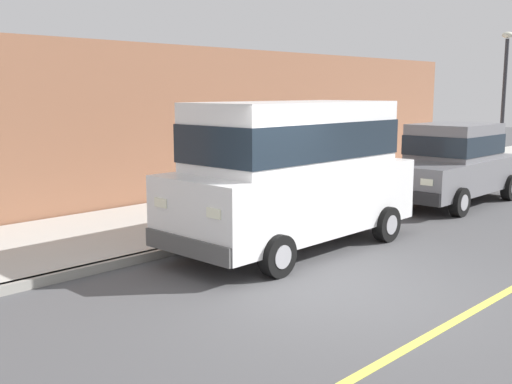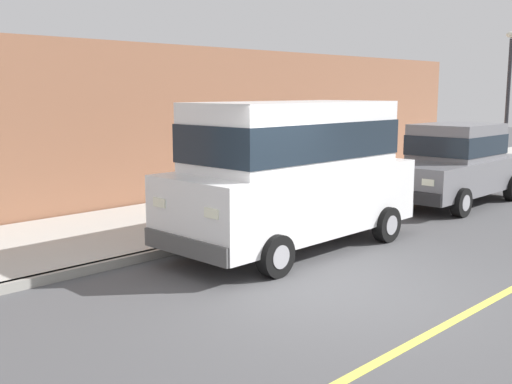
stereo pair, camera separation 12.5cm
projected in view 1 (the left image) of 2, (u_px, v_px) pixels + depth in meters
name	position (u px, v px, depth m)	size (l,w,h in m)	color
ground_plane	(337.00, 294.00, 8.24)	(80.00, 80.00, 0.00)	#4C4C4F
curb	(186.00, 247.00, 10.44)	(0.16, 64.00, 0.14)	gray
sidewalk	(126.00, 231.00, 11.68)	(3.60, 64.00, 0.14)	#B7B5AD
lane_centre_line	(448.00, 325.00, 7.14)	(0.12, 57.60, 0.01)	#E0D64C
car_white_van	(294.00, 168.00, 10.49)	(2.19, 4.93, 2.52)	white
car_grey_sedan	(452.00, 163.00, 14.80)	(2.10, 4.63, 1.92)	slate
dog_brown	(207.00, 204.00, 12.50)	(0.35, 0.73, 0.49)	brown
fire_hydrant	(332.00, 190.00, 13.97)	(0.34, 0.24, 0.72)	red
street_lamp	(505.00, 84.00, 19.78)	(0.36, 0.36, 4.42)	#2D2D33
building_facade	(240.00, 122.00, 16.42)	(0.50, 20.00, 3.77)	#8C5B42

